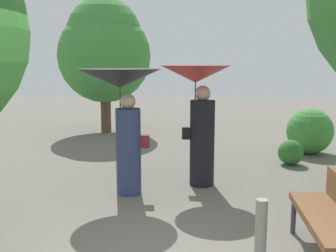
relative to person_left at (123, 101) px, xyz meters
name	(u,v)px	position (x,y,z in m)	size (l,w,h in m)	color
person_left	(123,101)	(0.00, 0.00, 0.00)	(1.28, 1.28, 1.95)	navy
person_right	(198,102)	(1.13, 0.57, -0.06)	(1.14, 1.14, 2.00)	black
park_bench	(334,215)	(2.61, -1.91, -0.95)	(0.51, 1.51, 0.83)	#38383D
tree_near_left	(104,49)	(-1.72, 5.38, 0.94)	(2.66, 2.66, 3.87)	brown
bush_path_left	(291,152)	(2.95, 2.11, -1.21)	(0.50, 0.50, 0.50)	#2D6B28
bush_path_right	(310,131)	(3.56, 3.18, -0.95)	(1.03, 1.03, 1.03)	#428C3D
path_marker_post	(261,232)	(1.86, -2.06, -1.12)	(0.12, 0.12, 0.69)	gray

